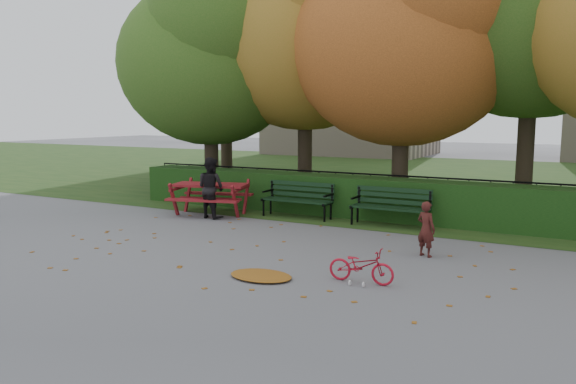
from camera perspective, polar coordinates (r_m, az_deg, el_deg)
The scene contains 17 objects.
ground at distance 10.29m, azimuth -2.10°, elevation -6.48°, with size 90.00×90.00×0.00m, color slate.
grass_strip at distance 23.27m, azimuth 15.81°, elevation 1.28°, with size 90.00×90.00×0.00m, color #1A3A13.
building_left at distance 37.66m, azimuth 6.64°, elevation 15.36°, with size 10.00×7.00×15.00m, color #BAA590.
hedge at distance 14.17m, azimuth 7.23°, elevation -0.51°, with size 13.00×0.90×1.00m, color black.
iron_fence at distance 14.91m, azimuth 8.36°, elevation 0.02°, with size 14.00×0.04×1.02m.
tree_a at distance 17.60m, azimuth -7.59°, elevation 14.22°, with size 5.88×5.60×7.48m.
tree_b at distance 17.31m, azimuth 2.49°, elevation 17.35°, with size 6.72×6.40×8.79m.
tree_c at distance 15.31m, azimuth 12.64°, elevation 16.23°, with size 6.30×6.00×8.00m.
tree_f at distance 21.83m, azimuth -6.03°, elevation 16.10°, with size 6.93×6.60×9.19m.
bench_left at distance 13.98m, azimuth 1.07°, elevation -0.48°, with size 1.80×0.57×0.88m.
bench_right at distance 13.06m, azimuth 10.44°, elevation -1.20°, with size 1.80×0.57×0.88m.
picnic_table at distance 14.50m, azimuth -7.88°, elevation 0.15°, with size 2.21×1.96×0.91m.
leaf_pile at distance 8.94m, azimuth -2.76°, elevation -8.47°, with size 1.04×0.72×0.07m, color brown.
leaf_scatter at distance 10.54m, azimuth -1.26°, elevation -6.09°, with size 9.00×5.70×0.01m, color brown, non-canonical shape.
child at distance 10.42m, azimuth 13.85°, elevation -3.66°, with size 0.37×0.24×1.01m, color #421815.
adult at distance 14.00m, azimuth -7.84°, elevation 0.44°, with size 0.74×0.57×1.51m, color black.
bicycle at distance 8.68m, azimuth 7.45°, elevation -7.43°, with size 0.36×1.02×0.54m, color #B11023.
Camera 1 is at (5.10, -8.56, 2.54)m, focal length 35.00 mm.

